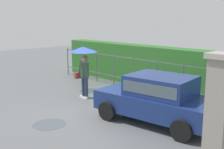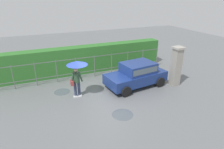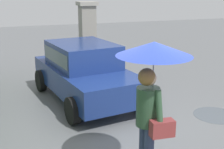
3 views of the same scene
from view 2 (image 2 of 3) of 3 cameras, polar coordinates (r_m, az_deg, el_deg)
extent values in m
plane|color=slate|center=(11.04, -2.16, -6.28)|extent=(40.00, 40.00, 0.00)
cube|color=navy|center=(12.05, 6.84, -0.80)|extent=(3.88, 2.10, 0.60)
cube|color=navy|center=(11.92, 7.55, 2.00)|extent=(2.07, 1.67, 0.60)
cube|color=#4C5B66|center=(11.91, 7.56, 2.09)|extent=(1.92, 1.67, 0.33)
cylinder|color=black|center=(10.89, 4.11, -4.97)|extent=(0.62, 0.25, 0.60)
cylinder|color=black|center=(12.17, -0.32, -1.83)|extent=(0.62, 0.25, 0.60)
cylinder|color=black|center=(12.35, 13.78, -2.15)|extent=(0.62, 0.25, 0.60)
cylinder|color=black|center=(13.49, 8.93, 0.39)|extent=(0.62, 0.25, 0.60)
cube|color=red|center=(12.77, 15.06, 0.66)|extent=(0.08, 0.21, 0.16)
cube|color=red|center=(13.51, 11.83, 2.16)|extent=(0.08, 0.21, 0.16)
cylinder|color=#2D3856|center=(11.01, -9.50, -4.17)|extent=(0.15, 0.15, 0.86)
cylinder|color=#2D3856|center=(10.99, -10.53, -4.30)|extent=(0.15, 0.15, 0.86)
cube|color=white|center=(11.13, -9.33, -6.10)|extent=(0.26, 0.10, 0.08)
cube|color=white|center=(11.11, -10.35, -6.23)|extent=(0.26, 0.10, 0.08)
cylinder|color=#2D4C33|center=(10.70, -10.27, -0.78)|extent=(0.34, 0.34, 0.58)
sphere|color=#DBAD89|center=(10.54, -10.43, 1.37)|extent=(0.22, 0.22, 0.22)
sphere|color=olive|center=(10.56, -10.46, 1.52)|extent=(0.25, 0.25, 0.25)
cylinder|color=#2D4C33|center=(10.64, -9.05, -0.66)|extent=(0.23, 0.11, 0.56)
cylinder|color=#2D4C33|center=(10.59, -11.40, -0.94)|extent=(0.23, 0.11, 0.56)
cylinder|color=#B2B2B7|center=(10.48, -9.89, 0.80)|extent=(0.02, 0.02, 0.77)
cone|color=blue|center=(10.32, -10.07, 3.30)|extent=(1.10, 1.10, 0.20)
cube|color=maroon|center=(10.66, -11.48, -2.37)|extent=(0.19, 0.35, 0.24)
cube|color=gray|center=(12.55, 18.02, 1.99)|extent=(0.48, 0.48, 2.30)
cube|color=#9E998E|center=(12.21, 18.69, 7.31)|extent=(0.60, 0.60, 0.12)
cylinder|color=#59605B|center=(12.87, -26.68, -0.78)|extent=(0.05, 0.05, 1.50)
cylinder|color=#59605B|center=(12.82, -21.18, 0.05)|extent=(0.05, 0.05, 1.50)
cylinder|color=#59605B|center=(12.88, -15.68, 0.87)|extent=(0.05, 0.05, 1.50)
cylinder|color=#59605B|center=(13.06, -10.27, 1.67)|extent=(0.05, 0.05, 1.50)
cylinder|color=#59605B|center=(13.36, -5.07, 2.43)|extent=(0.05, 0.05, 1.50)
cylinder|color=#59605B|center=(13.77, -0.12, 3.13)|extent=(0.05, 0.05, 1.50)
cylinder|color=#59605B|center=(14.27, 4.52, 3.76)|extent=(0.05, 0.05, 1.50)
cylinder|color=#59605B|center=(14.86, 8.82, 4.33)|extent=(0.05, 0.05, 1.50)
cylinder|color=#59605B|center=(15.53, 12.78, 4.83)|extent=(0.05, 0.05, 1.50)
cube|color=#59605B|center=(12.98, -7.79, 4.83)|extent=(11.24, 0.03, 0.04)
cube|color=#59605B|center=(13.31, -7.58, 0.84)|extent=(11.24, 0.03, 0.04)
cube|color=#2D6B28|center=(14.14, -8.90, 4.24)|extent=(12.24, 0.90, 1.90)
cylinder|color=#4C545B|center=(9.51, 3.06, -11.48)|extent=(1.02, 1.02, 0.00)
cylinder|color=#4C545B|center=(11.85, -14.22, -4.87)|extent=(0.91, 0.91, 0.00)
camera|label=1|loc=(11.17, 50.64, 3.10)|focal=44.75mm
camera|label=3|loc=(11.96, -30.23, 7.20)|focal=48.12mm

